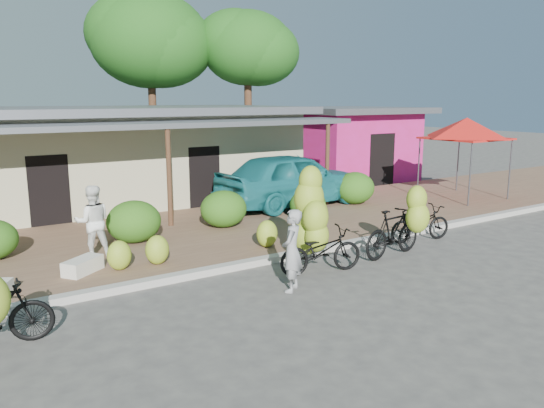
# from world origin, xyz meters

# --- Properties ---
(ground) EXTENTS (100.00, 100.00, 0.00)m
(ground) POSITION_xyz_m (0.00, 0.00, 0.00)
(ground) COLOR #474542
(ground) RESTS_ON ground
(sidewalk) EXTENTS (60.00, 6.00, 0.12)m
(sidewalk) POSITION_xyz_m (0.00, 5.00, 0.06)
(sidewalk) COLOR brown
(sidewalk) RESTS_ON ground
(curb) EXTENTS (60.00, 0.25, 0.15)m
(curb) POSITION_xyz_m (0.00, 2.00, 0.07)
(curb) COLOR #A8A399
(curb) RESTS_ON ground
(shop_main) EXTENTS (13.00, 8.50, 3.35)m
(shop_main) POSITION_xyz_m (0.00, 10.93, 1.72)
(shop_main) COLOR #B8B18B
(shop_main) RESTS_ON ground
(shop_pink) EXTENTS (6.00, 6.00, 3.25)m
(shop_pink) POSITION_xyz_m (10.50, 10.99, 1.67)
(shop_pink) COLOR #C91F80
(shop_pink) RESTS_ON ground
(tree_center_right) EXTENTS (5.50, 5.40, 8.41)m
(tree_center_right) POSITION_xyz_m (3.31, 16.61, 6.35)
(tree_center_right) COLOR #543221
(tree_center_right) RESTS_ON ground
(tree_near_right) EXTENTS (4.48, 4.30, 7.71)m
(tree_near_right) POSITION_xyz_m (7.31, 14.61, 6.04)
(tree_near_right) COLOR #543221
(tree_near_right) RESTS_ON ground
(hedge_2) EXTENTS (1.35, 1.21, 1.05)m
(hedge_2) POSITION_xyz_m (-1.44, 4.93, 0.64)
(hedge_2) COLOR #205012
(hedge_2) RESTS_ON sidewalk
(hedge_3) EXTENTS (1.31, 1.18, 1.02)m
(hedge_3) POSITION_xyz_m (1.18, 5.14, 0.63)
(hedge_3) COLOR #205012
(hedge_3) RESTS_ON sidewalk
(hedge_4) EXTENTS (1.12, 1.01, 0.87)m
(hedge_4) POSITION_xyz_m (3.77, 4.71, 0.56)
(hedge_4) COLOR #205012
(hedge_4) RESTS_ON sidewalk
(hedge_5) EXTENTS (1.39, 1.25, 1.08)m
(hedge_5) POSITION_xyz_m (6.46, 5.67, 0.66)
(hedge_5) COLOR #205012
(hedge_5) RESTS_ON sidewalk
(red_canopy) EXTENTS (3.50, 3.50, 2.86)m
(red_canopy) POSITION_xyz_m (10.49, 4.42, 2.61)
(red_canopy) COLOR #59595E
(red_canopy) RESTS_ON sidewalk
(bike_center) EXTENTS (1.95, 1.35, 2.23)m
(bike_center) POSITION_xyz_m (1.24, 1.08, 0.88)
(bike_center) COLOR black
(bike_center) RESTS_ON ground
(bike_right) EXTENTS (1.94, 1.26, 1.76)m
(bike_right) POSITION_xyz_m (3.37, 0.72, 0.70)
(bike_right) COLOR black
(bike_right) RESTS_ON ground
(bike_far_right) EXTENTS (1.87, 0.94, 0.94)m
(bike_far_right) POSITION_xyz_m (4.93, 1.43, 0.47)
(bike_far_right) COLOR black
(bike_far_right) RESTS_ON ground
(loose_banana_a) EXTENTS (0.50, 0.43, 0.63)m
(loose_banana_a) POSITION_xyz_m (-2.43, 2.97, 0.44)
(loose_banana_a) COLOR #A3B72D
(loose_banana_a) RESTS_ON sidewalk
(loose_banana_b) EXTENTS (0.51, 0.44, 0.64)m
(loose_banana_b) POSITION_xyz_m (-1.62, 2.91, 0.44)
(loose_banana_b) COLOR #A3B72D
(loose_banana_b) RESTS_ON sidewalk
(loose_banana_c) EXTENTS (0.53, 0.45, 0.66)m
(loose_banana_c) POSITION_xyz_m (1.09, 2.76, 0.45)
(loose_banana_c) COLOR #A3B72D
(loose_banana_c) RESTS_ON sidewalk
(sack_near) EXTENTS (0.92, 0.83, 0.30)m
(sack_near) POSITION_xyz_m (-3.12, 3.20, 0.27)
(sack_near) COLOR silver
(sack_near) RESTS_ON sidewalk
(vendor) EXTENTS (0.69, 0.67, 1.60)m
(vendor) POSITION_xyz_m (0.07, 0.28, 0.80)
(vendor) COLOR gray
(vendor) RESTS_ON ground
(bystander) EXTENTS (0.91, 0.78, 1.64)m
(bystander) POSITION_xyz_m (-2.61, 4.20, 0.94)
(bystander) COLOR white
(bystander) RESTS_ON sidewalk
(teal_van) EXTENTS (5.40, 2.46, 1.80)m
(teal_van) POSITION_xyz_m (4.48, 6.55, 1.02)
(teal_van) COLOR #1A7078
(teal_van) RESTS_ON sidewalk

